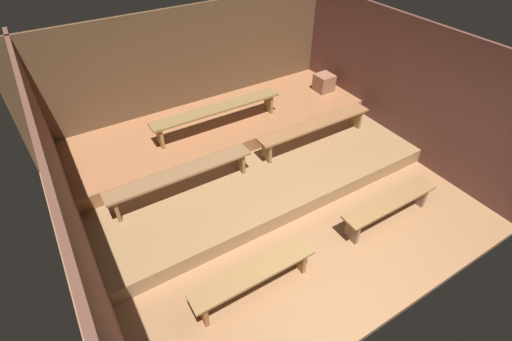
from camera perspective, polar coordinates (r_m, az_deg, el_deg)
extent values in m
cube|color=#966844|center=(6.10, 1.14, -2.72)|extent=(6.13, 5.38, 0.08)
cube|color=brown|center=(7.21, -9.06, 15.07)|extent=(6.13, 0.06, 2.26)
cube|color=brown|center=(4.79, -27.02, -3.48)|extent=(0.06, 5.38, 2.26)
cube|color=brown|center=(7.04, 20.58, 12.41)|extent=(0.06, 5.38, 2.26)
cube|color=#926C47|center=(6.47, -2.23, 1.99)|extent=(5.33, 3.16, 0.25)
cube|color=#9F643E|center=(6.87, -5.42, 6.87)|extent=(5.33, 1.67, 0.25)
cube|color=olive|center=(4.52, -0.37, -15.36)|extent=(1.60, 0.29, 0.04)
cube|color=#945C33|center=(4.53, -8.21, -20.33)|extent=(0.05, 0.23, 0.36)
cube|color=#945C33|center=(4.91, 6.60, -13.18)|extent=(0.05, 0.23, 0.36)
cube|color=olive|center=(5.62, 19.85, -4.47)|extent=(1.60, 0.29, 0.04)
cube|color=#806248|center=(5.35, 14.49, -8.78)|extent=(0.05, 0.23, 0.36)
cube|color=#806248|center=(6.20, 23.64, -3.35)|extent=(0.05, 0.23, 0.36)
cube|color=brown|center=(5.48, -11.44, -0.30)|extent=(2.21, 0.29, 0.04)
cube|color=brown|center=(5.47, -20.68, -5.33)|extent=(0.05, 0.23, 0.36)
cube|color=brown|center=(5.90, -2.42, 1.45)|extent=(0.05, 0.23, 0.36)
cube|color=#92613B|center=(6.50, 9.06, 7.05)|extent=(2.21, 0.29, 0.04)
cube|color=olive|center=(6.11, 1.67, 2.97)|extent=(0.05, 0.23, 0.36)
cube|color=olive|center=(7.20, 15.06, 7.78)|extent=(0.05, 0.23, 0.36)
cube|color=olive|center=(6.40, -5.98, 9.41)|extent=(2.32, 0.29, 0.04)
cube|color=olive|center=(6.20, -14.47, 5.05)|extent=(0.05, 0.23, 0.36)
cube|color=olive|center=(6.94, 1.93, 10.32)|extent=(0.05, 0.23, 0.36)
cube|color=#8D5C43|center=(7.79, 10.33, 13.06)|extent=(0.33, 0.33, 0.33)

